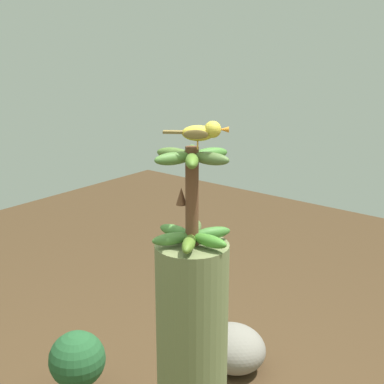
{
  "coord_description": "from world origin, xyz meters",
  "views": [
    {
      "loc": [
        1.33,
        1.07,
        1.81
      ],
      "look_at": [
        0.0,
        0.0,
        1.32
      ],
      "focal_mm": 50.64,
      "sensor_mm": 36.0,
      "label": 1
    }
  ],
  "objects_px": {
    "perched_bird": "(203,132)",
    "garden_rock": "(233,348)",
    "tropical_shrub": "(77,359)",
    "banana_bunch": "(192,197)"
  },
  "relations": [
    {
      "from": "tropical_shrub",
      "to": "garden_rock",
      "type": "bearing_deg",
      "value": 149.08
    },
    {
      "from": "perched_bird",
      "to": "tropical_shrub",
      "type": "distance_m",
      "value": 1.56
    },
    {
      "from": "banana_bunch",
      "to": "garden_rock",
      "type": "distance_m",
      "value": 1.53
    },
    {
      "from": "banana_bunch",
      "to": "perched_bird",
      "type": "xyz_separation_m",
      "value": [
        0.0,
        0.04,
        0.22
      ]
    },
    {
      "from": "banana_bunch",
      "to": "perched_bird",
      "type": "distance_m",
      "value": 0.23
    },
    {
      "from": "tropical_shrub",
      "to": "banana_bunch",
      "type": "bearing_deg",
      "value": 80.07
    },
    {
      "from": "perched_bird",
      "to": "tropical_shrub",
      "type": "height_order",
      "value": "perched_bird"
    },
    {
      "from": "perched_bird",
      "to": "garden_rock",
      "type": "bearing_deg",
      "value": -152.57
    },
    {
      "from": "garden_rock",
      "to": "tropical_shrub",
      "type": "bearing_deg",
      "value": -30.92
    },
    {
      "from": "banana_bunch",
      "to": "tropical_shrub",
      "type": "height_order",
      "value": "banana_bunch"
    }
  ]
}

